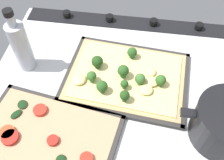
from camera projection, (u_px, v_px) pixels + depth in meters
The scene contains 7 objects.
ground_plane at pixel (121, 92), 77.43cm from camera, with size 79.76×66.67×3.00cm, color silver.
stove_control_panel at pixel (131, 22), 93.77cm from camera, with size 76.57×7.00×2.60cm.
baking_tray_front at pixel (126, 78), 78.33cm from camera, with size 38.67×30.41×1.30cm.
broccoli_pizza at pixel (125, 76), 76.94cm from camera, with size 36.07×27.81×5.61cm.
baking_tray_back at pixel (48, 137), 66.59cm from camera, with size 38.87×28.51×1.30cm.
veggie_pizza_back at pixel (45, 136), 66.09cm from camera, with size 36.12×25.76×1.90cm.
oil_bottle at pixel (21, 45), 75.02cm from camera, with size 5.34×5.34×21.25cm.
Camera 1 is at (-3.57, 44.14, 62.18)cm, focal length 41.43 mm.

